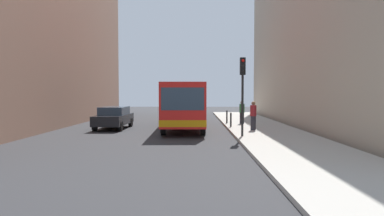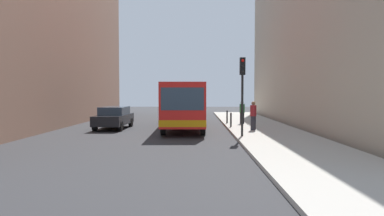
{
  "view_description": "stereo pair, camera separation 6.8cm",
  "coord_description": "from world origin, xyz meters",
  "views": [
    {
      "loc": [
        1.08,
        -20.99,
        2.4
      ],
      "look_at": [
        0.88,
        0.57,
        1.47
      ],
      "focal_mm": 32.38,
      "sensor_mm": 36.0,
      "label": 1
    },
    {
      "loc": [
        1.15,
        -20.99,
        2.4
      ],
      "look_at": [
        0.88,
        0.57,
        1.47
      ],
      "focal_mm": 32.38,
      "sensor_mm": 36.0,
      "label": 2
    }
  ],
  "objects": [
    {
      "name": "ground_plane",
      "position": [
        0.0,
        0.0,
        0.0
      ],
      "size": [
        80.0,
        80.0,
        0.0
      ],
      "primitive_type": "plane",
      "color": "#2D2D30"
    },
    {
      "name": "building_right",
      "position": [
        11.5,
        4.0,
        8.28
      ],
      "size": [
        7.0,
        32.0,
        16.56
      ],
      "primitive_type": "cube",
      "color": "#B2A38C",
      "rests_on": "ground"
    },
    {
      "name": "bollard_mid",
      "position": [
        3.45,
        4.84,
        0.62
      ],
      "size": [
        0.11,
        0.11,
        0.95
      ],
      "primitive_type": "cylinder",
      "color": "black",
      "rests_on": "sidewalk"
    },
    {
      "name": "traffic_light",
      "position": [
        3.55,
        -2.92,
        3.01
      ],
      "size": [
        0.28,
        0.33,
        4.1
      ],
      "color": "black",
      "rests_on": "sidewalk"
    },
    {
      "name": "bus",
      "position": [
        0.32,
        2.67,
        1.73
      ],
      "size": [
        2.71,
        11.06,
        3.0
      ],
      "rotation": [
        0.0,
        0.0,
        3.16
      ],
      "color": "red",
      "rests_on": "ground"
    },
    {
      "name": "sidewalk",
      "position": [
        5.4,
        0.0,
        0.07
      ],
      "size": [
        4.4,
        40.0,
        0.15
      ],
      "primitive_type": "cube",
      "color": "#ADA89E",
      "rests_on": "ground"
    },
    {
      "name": "building_left",
      "position": [
        -11.5,
        4.0,
        7.26
      ],
      "size": [
        7.0,
        32.0,
        14.53
      ],
      "primitive_type": "cube",
      "color": "#936B56",
      "rests_on": "ground"
    },
    {
      "name": "bollard_near",
      "position": [
        3.45,
        1.96,
        0.62
      ],
      "size": [
        0.11,
        0.11,
        0.95
      ],
      "primitive_type": "cylinder",
      "color": "black",
      "rests_on": "sidewalk"
    },
    {
      "name": "pedestrian_near_signal",
      "position": [
        4.61,
        -0.0,
        1.03
      ],
      "size": [
        0.38,
        0.38,
        1.76
      ],
      "rotation": [
        0.0,
        0.0,
        0.07
      ],
      "color": "#26262D",
      "rests_on": "sidewalk"
    },
    {
      "name": "pedestrian_mid_sidewalk",
      "position": [
        4.52,
        4.43,
        0.99
      ],
      "size": [
        0.38,
        0.38,
        1.68
      ],
      "rotation": [
        0.0,
        0.0,
        4.68
      ],
      "color": "#26262D",
      "rests_on": "sidewalk"
    },
    {
      "name": "car_beside_bus",
      "position": [
        -4.4,
        2.18,
        0.78
      ],
      "size": [
        1.95,
        4.44,
        1.48
      ],
      "rotation": [
        0.0,
        0.0,
        3.12
      ],
      "color": "black",
      "rests_on": "ground"
    }
  ]
}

